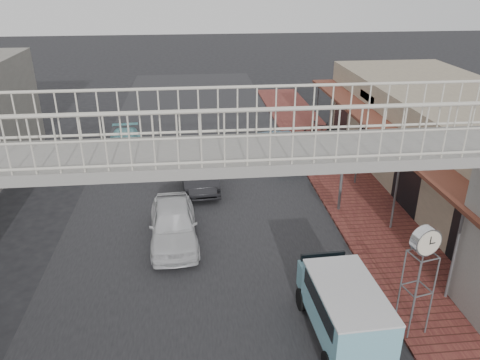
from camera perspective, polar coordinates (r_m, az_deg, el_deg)
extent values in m
plane|color=black|center=(15.85, -4.56, -9.17)|extent=(120.00, 120.00, 0.00)
cube|color=black|center=(15.84, -4.56, -9.15)|extent=(10.00, 60.00, 0.01)
cube|color=brown|center=(19.57, 14.55, -2.88)|extent=(3.00, 40.00, 0.10)
cube|color=gray|center=(21.60, 25.51, 3.71)|extent=(6.00, 18.00, 4.00)
cube|color=brown|center=(19.81, 17.72, 6.02)|extent=(1.80, 18.00, 0.12)
cube|color=silver|center=(22.95, 15.34, 9.74)|extent=(0.08, 2.60, 0.90)
cube|color=#B21914|center=(17.30, 22.70, 4.10)|extent=(0.08, 2.20, 0.80)
cube|color=gray|center=(9.92, -4.79, 3.00)|extent=(14.00, 2.00, 0.24)
cube|color=beige|center=(10.61, -5.06, 8.22)|extent=(14.00, 0.08, 1.10)
cube|color=beige|center=(8.80, -4.77, 4.85)|extent=(14.00, 0.08, 1.10)
imported|color=silver|center=(16.41, -8.13, -5.31)|extent=(1.83, 4.08, 1.36)
imported|color=black|center=(20.57, -5.12, 1.18)|extent=(1.76, 4.28, 1.38)
imported|color=#6A9DB9|center=(23.79, 4.90, 4.32)|extent=(2.58, 4.86, 1.30)
imported|color=#76C6CC|center=(24.65, -13.88, 4.23)|extent=(1.93, 4.12, 1.16)
cylinder|color=black|center=(13.57, 7.59, -14.23)|extent=(0.24, 0.63, 0.62)
cylinder|color=black|center=(13.96, 13.19, -13.48)|extent=(0.24, 0.63, 0.62)
cylinder|color=black|center=(12.33, 17.28, -20.00)|extent=(0.24, 0.63, 0.62)
cube|color=#7BC1D5|center=(12.24, 12.86, -15.23)|extent=(1.62, 2.88, 1.19)
cube|color=#7BC1D5|center=(13.56, 10.37, -11.65)|extent=(1.46, 0.85, 0.79)
cube|color=black|center=(12.04, 13.01, -14.03)|extent=(1.63, 2.36, 0.44)
cube|color=silver|center=(11.86, 13.14, -12.92)|extent=(1.63, 2.88, 0.05)
imported|color=black|center=(23.06, 8.07, 3.39)|extent=(1.95, 0.80, 1.00)
imported|color=black|center=(26.21, 9.67, 5.91)|extent=(1.82, 1.19, 1.06)
cylinder|color=#59595B|center=(12.97, 18.94, -12.38)|extent=(0.04, 0.04, 2.29)
cylinder|color=#59595B|center=(13.28, 20.86, -11.77)|extent=(0.04, 0.04, 2.29)
cylinder|color=#59595B|center=(12.64, 20.44, -13.68)|extent=(0.04, 0.04, 2.29)
cylinder|color=#59595B|center=(12.96, 22.37, -13.01)|extent=(0.04, 0.04, 2.29)
cylinder|color=silver|center=(12.15, 21.70, -6.88)|extent=(0.78, 0.42, 0.74)
cylinder|color=beige|center=(12.06, 22.11, -7.18)|extent=(0.64, 0.17, 0.65)
cylinder|color=beige|center=(12.23, 21.30, -6.59)|extent=(0.64, 0.17, 0.65)
cylinder|color=#59595B|center=(18.20, 12.34, 1.01)|extent=(0.11, 0.11, 3.21)
cube|color=black|center=(17.75, 12.66, 4.42)|extent=(1.23, 0.62, 1.00)
cone|color=black|center=(17.69, 15.68, 4.03)|extent=(1.12, 1.38, 1.22)
cube|color=white|center=(17.74, 12.45, 4.24)|extent=(0.81, 0.38, 0.66)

